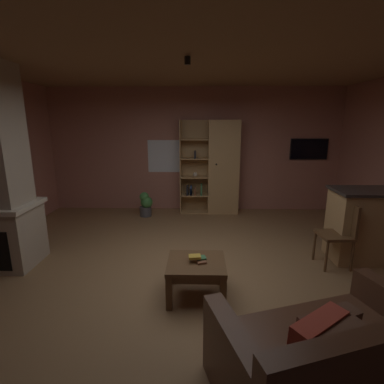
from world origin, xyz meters
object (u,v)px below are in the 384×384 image
at_px(table_book_2, 195,257).
at_px(leather_couch, 329,362).
at_px(dining_chair, 341,230).
at_px(table_book_1, 201,258).
at_px(coffee_table, 196,268).
at_px(bookshelf_cabinet, 219,168).
at_px(table_book_0, 201,262).
at_px(wall_mounted_tv, 309,149).
at_px(potted_floor_plant, 146,204).
at_px(kitchen_bar_counter, 384,225).

bearing_deg(table_book_2, leather_couch, -51.63).
relative_size(leather_couch, dining_chair, 2.00).
bearing_deg(dining_chair, table_book_1, -158.34).
bearing_deg(coffee_table, bookshelf_cabinet, 81.77).
bearing_deg(bookshelf_cabinet, table_book_1, -97.31).
xyz_separation_m(table_book_0, wall_mounted_tv, (2.43, 3.57, 0.97)).
xyz_separation_m(bookshelf_cabinet, table_book_2, (-0.50, -3.32, -0.51)).
bearing_deg(bookshelf_cabinet, table_book_0, -97.16).
height_order(table_book_1, wall_mounted_tv, wall_mounted_tv).
bearing_deg(leather_couch, bookshelf_cabinet, 96.32).
distance_m(potted_floor_plant, wall_mounted_tv, 3.84).
xyz_separation_m(bookshelf_cabinet, leather_couch, (0.51, -4.59, -0.71)).
height_order(coffee_table, dining_chair, dining_chair).
xyz_separation_m(table_book_2, dining_chair, (2.04, 0.81, 0.03)).
bearing_deg(dining_chair, table_book_2, -158.37).
xyz_separation_m(table_book_2, potted_floor_plant, (-1.11, 2.99, -0.24)).
xyz_separation_m(bookshelf_cabinet, potted_floor_plant, (-1.61, -0.33, -0.75)).
distance_m(coffee_table, table_book_2, 0.15).
bearing_deg(table_book_0, bookshelf_cabinet, 82.84).
xyz_separation_m(table_book_0, table_book_1, (-0.00, 0.07, 0.02)).
xyz_separation_m(leather_couch, dining_chair, (1.03, 2.08, 0.23)).
bearing_deg(coffee_table, table_book_1, 24.72).
xyz_separation_m(potted_floor_plant, wall_mounted_tv, (3.62, 0.54, 1.15)).
bearing_deg(coffee_table, table_book_0, -33.84).
bearing_deg(kitchen_bar_counter, leather_couch, -127.64).
bearing_deg(table_book_2, dining_chair, 21.63).
bearing_deg(dining_chair, wall_mounted_tv, 80.17).
xyz_separation_m(coffee_table, table_book_0, (0.06, -0.04, 0.10)).
bearing_deg(bookshelf_cabinet, coffee_table, -98.23).
bearing_deg(kitchen_bar_counter, dining_chair, -164.29).
height_order(coffee_table, wall_mounted_tv, wall_mounted_tv).
bearing_deg(table_book_0, potted_floor_plant, 111.40).
relative_size(kitchen_bar_counter, wall_mounted_tv, 1.88).
relative_size(bookshelf_cabinet, potted_floor_plant, 3.85).
relative_size(table_book_1, wall_mounted_tv, 0.13).
distance_m(bookshelf_cabinet, dining_chair, 2.98).
distance_m(leather_couch, wall_mounted_tv, 5.15).
height_order(kitchen_bar_counter, table_book_1, kitchen_bar_counter).
height_order(leather_couch, wall_mounted_tv, wall_mounted_tv).
bearing_deg(bookshelf_cabinet, table_book_2, -98.52).
relative_size(bookshelf_cabinet, table_book_0, 19.81).
distance_m(kitchen_bar_counter, table_book_0, 2.89).
bearing_deg(kitchen_bar_counter, potted_floor_plant, 153.02).
distance_m(table_book_1, potted_floor_plant, 3.19).
bearing_deg(dining_chair, table_book_0, -156.70).
height_order(kitchen_bar_counter, table_book_2, kitchen_bar_counter).
bearing_deg(table_book_1, kitchen_bar_counter, 20.10).
xyz_separation_m(table_book_1, wall_mounted_tv, (2.44, 3.50, 0.94)).
distance_m(coffee_table, table_book_1, 0.14).
relative_size(bookshelf_cabinet, wall_mounted_tv, 2.49).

